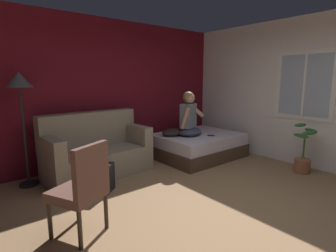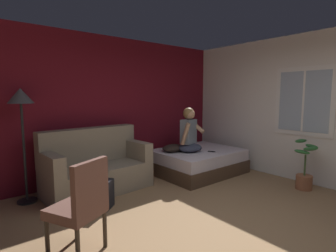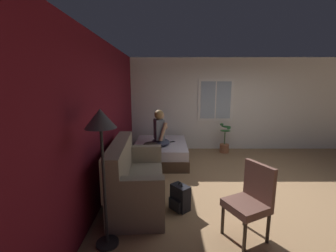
# 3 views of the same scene
# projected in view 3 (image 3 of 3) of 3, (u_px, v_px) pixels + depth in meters

# --- Properties ---
(ground_plane) EXTENTS (40.00, 40.00, 0.00)m
(ground_plane) POSITION_uv_depth(u_px,v_px,m) (261.00, 187.00, 4.33)
(ground_plane) COLOR #93704C
(wall_back_accent) EXTENTS (10.19, 0.16, 2.70)m
(wall_back_accent) POSITION_uv_depth(u_px,v_px,m) (104.00, 118.00, 4.07)
(wall_back_accent) COLOR maroon
(wall_back_accent) RESTS_ON ground
(wall_side_with_window) EXTENTS (0.19, 7.17, 2.70)m
(wall_side_with_window) POSITION_uv_depth(u_px,v_px,m) (228.00, 104.00, 6.70)
(wall_side_with_window) COLOR silver
(wall_side_with_window) RESTS_ON ground
(bed) EXTENTS (1.71, 1.34, 0.48)m
(bed) POSITION_uv_depth(u_px,v_px,m) (161.00, 152.00, 5.78)
(bed) COLOR #4C3828
(bed) RESTS_ON ground
(couch) EXTENTS (1.75, 0.92, 1.04)m
(couch) POSITION_uv_depth(u_px,v_px,m) (134.00, 180.00, 3.73)
(couch) COLOR gray
(couch) RESTS_ON ground
(side_chair) EXTENTS (0.62, 0.62, 0.98)m
(side_chair) POSITION_uv_depth(u_px,v_px,m) (251.00, 199.00, 2.85)
(side_chair) COLOR #382D23
(side_chair) RESTS_ON ground
(person_seated) EXTENTS (0.62, 0.57, 0.88)m
(person_seated) POSITION_uv_depth(u_px,v_px,m) (160.00, 131.00, 5.42)
(person_seated) COLOR #383D51
(person_seated) RESTS_ON bed
(backpack) EXTENTS (0.35, 0.35, 0.46)m
(backpack) POSITION_uv_depth(u_px,v_px,m) (180.00, 198.00, 3.55)
(backpack) COLOR black
(backpack) RESTS_ON ground
(throw_pillow) EXTENTS (0.54, 0.44, 0.14)m
(throw_pillow) POSITION_uv_depth(u_px,v_px,m) (151.00, 145.00, 5.23)
(throw_pillow) COLOR #2D231E
(throw_pillow) RESTS_ON bed
(cell_phone) EXTENTS (0.13, 0.16, 0.01)m
(cell_phone) POSITION_uv_depth(u_px,v_px,m) (172.00, 142.00, 5.80)
(cell_phone) COLOR black
(cell_phone) RESTS_ON bed
(floor_lamp) EXTENTS (0.36, 0.36, 1.70)m
(floor_lamp) POSITION_uv_depth(u_px,v_px,m) (101.00, 133.00, 2.53)
(floor_lamp) COLOR black
(floor_lamp) RESTS_ON ground
(potted_plant) EXTENTS (0.39, 0.37, 0.85)m
(potted_plant) POSITION_uv_depth(u_px,v_px,m) (225.00, 142.00, 6.46)
(potted_plant) COLOR #995B3D
(potted_plant) RESTS_ON ground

